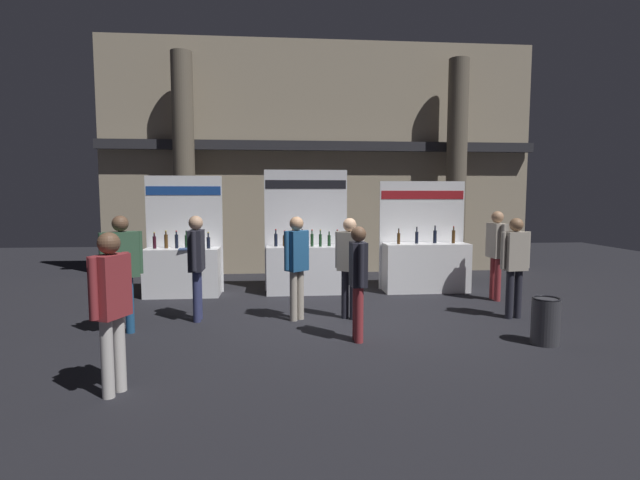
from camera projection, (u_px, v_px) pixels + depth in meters
ground_plane at (350, 323)px, 7.69m from camera, size 24.00×24.00×0.00m
hall_colonnade at (321, 160)px, 12.37m from camera, size 11.18×1.11×5.99m
exhibitor_booth_0 at (183, 266)px, 9.72m from camera, size 1.56×0.71×2.45m
exhibitor_booth_1 at (307, 263)px, 10.02m from camera, size 1.77×0.66×2.58m
exhibitor_booth_2 at (425, 263)px, 10.19m from camera, size 1.87×0.66×2.35m
trash_bin at (546, 321)px, 6.56m from camera, size 0.38×0.38×0.65m
visitor_0 at (297, 259)px, 7.77m from camera, size 0.41×0.39×1.71m
visitor_1 at (358, 275)px, 6.65m from camera, size 0.22×0.48×1.62m
visitor_2 at (515, 260)px, 7.88m from camera, size 0.54×0.26×1.68m
visitor_3 at (496, 247)px, 9.26m from camera, size 0.26×0.59×1.74m
visitor_4 at (197, 258)px, 7.73m from camera, size 0.23×0.62×1.72m
visitor_5 at (111, 299)px, 4.84m from camera, size 0.34×0.51×1.68m
visitor_6 at (349, 259)px, 7.84m from camera, size 0.44×0.40×1.68m
visitor_7 at (122, 263)px, 6.97m from camera, size 0.52×0.44×1.76m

